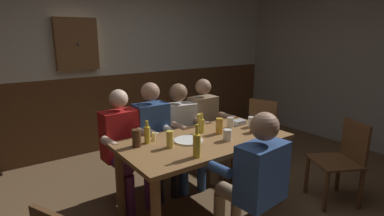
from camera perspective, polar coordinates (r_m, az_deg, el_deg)
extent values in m
plane|color=brown|center=(3.21, 2.87, -19.24)|extent=(7.43, 7.43, 0.00)
cube|color=beige|center=(4.76, -15.40, 14.78)|extent=(6.19, 0.12, 1.44)
cube|color=brown|center=(4.90, -14.45, -0.52)|extent=(6.19, 0.12, 1.15)
cube|color=gray|center=(5.30, 31.05, 6.92)|extent=(0.12, 4.59, 2.59)
cube|color=brown|center=(2.91, 2.34, -6.19)|extent=(1.63, 0.86, 0.04)
cylinder|color=brown|center=(3.32, 16.38, -11.38)|extent=(0.08, 0.08, 0.73)
cylinder|color=brown|center=(3.01, -13.49, -13.91)|extent=(0.08, 0.08, 0.73)
cylinder|color=brown|center=(3.75, 7.90, -7.99)|extent=(0.08, 0.08, 0.73)
cube|color=#AD1919|center=(3.26, -13.41, -4.95)|extent=(0.41, 0.24, 0.52)
sphere|color=beige|center=(3.16, -13.80, 1.72)|extent=(0.19, 0.19, 0.19)
cylinder|color=#6B2D66|center=(3.27, -10.23, -9.30)|extent=(0.16, 0.42, 0.13)
cylinder|color=#6B2D66|center=(3.18, -13.71, -10.16)|extent=(0.16, 0.42, 0.13)
cylinder|color=#6B2D66|center=(3.22, -8.15, -14.89)|extent=(0.10, 0.10, 0.42)
cylinder|color=#6B2D66|center=(3.13, -11.70, -15.95)|extent=(0.10, 0.10, 0.42)
cylinder|color=beige|center=(3.15, -7.72, -4.87)|extent=(0.10, 0.28, 0.08)
cylinder|color=beige|center=(2.96, -15.30, -6.53)|extent=(0.10, 0.28, 0.08)
cube|color=#2D4C84|center=(3.41, -7.72, -3.68)|extent=(0.37, 0.24, 0.55)
sphere|color=#9E755B|center=(3.31, -7.95, 3.06)|extent=(0.21, 0.21, 0.21)
cylinder|color=black|center=(3.42, -5.01, -8.04)|extent=(0.14, 0.39, 0.13)
cylinder|color=black|center=(3.33, -8.07, -8.72)|extent=(0.14, 0.39, 0.13)
cylinder|color=black|center=(3.38, -3.24, -13.31)|extent=(0.10, 0.10, 0.42)
cylinder|color=black|center=(3.29, -6.34, -14.16)|extent=(0.10, 0.10, 0.42)
cylinder|color=#9E755B|center=(3.28, -2.37, -3.72)|extent=(0.09, 0.28, 0.08)
cylinder|color=#9E755B|center=(3.09, -9.13, -5.03)|extent=(0.09, 0.28, 0.08)
cube|color=silver|center=(3.59, -2.55, -3.07)|extent=(0.43, 0.27, 0.50)
sphere|color=brown|center=(3.50, -2.61, 2.96)|extent=(0.21, 0.21, 0.21)
cylinder|color=#2D4C84|center=(3.57, 0.19, -7.01)|extent=(0.19, 0.44, 0.13)
cylinder|color=#2D4C84|center=(3.48, -3.08, -7.59)|extent=(0.19, 0.44, 0.13)
cylinder|color=#2D4C84|center=(3.51, 1.81, -12.22)|extent=(0.10, 0.10, 0.42)
cylinder|color=#2D4C84|center=(3.42, -1.53, -12.96)|extent=(0.10, 0.10, 0.42)
cylinder|color=brown|center=(3.47, 2.62, -3.23)|extent=(0.12, 0.29, 0.08)
cylinder|color=silver|center=(3.28, -4.45, -4.29)|extent=(0.12, 0.29, 0.08)
cube|color=#997F60|center=(3.79, 2.09, -1.85)|extent=(0.35, 0.20, 0.54)
sphere|color=#9E755B|center=(3.70, 2.14, 4.06)|extent=(0.20, 0.20, 0.20)
cylinder|color=#997F60|center=(3.81, 4.65, -5.73)|extent=(0.13, 0.41, 0.13)
cylinder|color=#997F60|center=(3.69, 2.36, -6.33)|extent=(0.13, 0.41, 0.13)
cylinder|color=#997F60|center=(3.77, 6.63, -10.42)|extent=(0.10, 0.10, 0.42)
cylinder|color=#997F60|center=(3.65, 4.35, -11.19)|extent=(0.10, 0.10, 0.42)
cylinder|color=#9E755B|center=(3.74, 6.85, -1.75)|extent=(0.08, 0.28, 0.08)
cylinder|color=#9E755B|center=(3.48, 1.86, -2.82)|extent=(0.08, 0.28, 0.08)
cube|color=#2D4C84|center=(2.45, 13.15, -11.94)|extent=(0.44, 0.28, 0.48)
sphere|color=#9E755B|center=(2.31, 13.65, -3.41)|extent=(0.22, 0.22, 0.22)
cylinder|color=#997F60|center=(2.54, 8.67, -16.32)|extent=(0.17, 0.40, 0.13)
cylinder|color=#997F60|center=(2.70, 11.91, -14.55)|extent=(0.17, 0.40, 0.13)
cylinder|color=#997F60|center=(2.79, 5.18, -19.68)|extent=(0.10, 0.10, 0.42)
cylinder|color=#997F60|center=(2.94, 8.42, -17.94)|extent=(0.10, 0.10, 0.42)
cylinder|color=#2D4C84|center=(2.42, 4.72, -11.31)|extent=(0.11, 0.29, 0.08)
cylinder|color=#9E755B|center=(2.75, 11.72, -8.35)|extent=(0.11, 0.29, 0.08)
cube|color=brown|center=(3.53, 25.52, -9.19)|extent=(0.59, 0.59, 0.02)
cube|color=brown|center=(3.57, 28.59, -5.53)|extent=(0.21, 0.36, 0.42)
cylinder|color=brown|center=(3.39, 24.11, -14.33)|extent=(0.04, 0.04, 0.44)
cylinder|color=brown|center=(3.68, 20.99, -11.76)|extent=(0.04, 0.04, 0.44)
cylinder|color=brown|center=(3.59, 29.42, -13.30)|extent=(0.04, 0.04, 0.44)
cylinder|color=brown|center=(3.87, 26.03, -10.99)|extent=(0.04, 0.04, 0.44)
cube|color=brown|center=(4.14, 12.10, -4.83)|extent=(0.56, 0.56, 0.02)
cube|color=brown|center=(4.26, 13.28, -1.28)|extent=(0.16, 0.38, 0.42)
cylinder|color=brown|center=(3.99, 13.44, -9.15)|extent=(0.04, 0.04, 0.44)
cylinder|color=brown|center=(4.12, 8.46, -8.14)|extent=(0.04, 0.04, 0.44)
cylinder|color=brown|center=(4.32, 15.26, -7.44)|extent=(0.04, 0.04, 0.44)
cylinder|color=brown|center=(4.45, 10.62, -6.57)|extent=(0.04, 0.04, 0.44)
cylinder|color=#F9E08C|center=(2.86, -7.29, -5.42)|extent=(0.04, 0.04, 0.08)
cube|color=#B2B7BC|center=(3.38, 8.95, -2.72)|extent=(0.14, 0.10, 0.05)
cylinder|color=white|center=(2.83, -0.70, -6.17)|extent=(0.27, 0.27, 0.01)
cylinder|color=gold|center=(2.45, 0.92, -7.22)|extent=(0.07, 0.07, 0.19)
cylinder|color=gold|center=(2.40, 0.93, -4.12)|extent=(0.03, 0.03, 0.09)
cylinder|color=gold|center=(2.79, -8.52, -5.11)|extent=(0.06, 0.06, 0.16)
cylinder|color=gold|center=(2.76, -8.60, -3.00)|extent=(0.03, 0.03, 0.06)
cylinder|color=gold|center=(3.05, 1.83, -3.45)|extent=(0.06, 0.06, 0.14)
cylinder|color=gold|center=(3.02, 1.84, -1.58)|extent=(0.02, 0.02, 0.06)
cylinder|color=gold|center=(3.04, 5.22, -3.40)|extent=(0.07, 0.07, 0.16)
cylinder|color=#4C2D19|center=(2.72, -10.50, -5.64)|extent=(0.08, 0.08, 0.16)
cylinder|color=#E5C64C|center=(3.29, 1.52, -2.26)|extent=(0.07, 0.07, 0.13)
cylinder|color=#4C2D19|center=(3.14, 11.69, -3.60)|extent=(0.08, 0.08, 0.10)
cylinder|color=white|center=(2.85, 6.73, -5.12)|extent=(0.08, 0.08, 0.11)
cylinder|color=#E5C64C|center=(2.67, -4.21, -5.93)|extent=(0.06, 0.06, 0.15)
cylinder|color=white|center=(3.25, 7.30, -2.76)|extent=(0.07, 0.07, 0.11)
cylinder|color=#4C2D19|center=(3.26, 14.50, -2.71)|extent=(0.08, 0.08, 0.15)
cylinder|color=white|center=(3.31, 11.24, -2.60)|extent=(0.08, 0.08, 0.11)
cube|color=brown|center=(4.47, -21.11, 11.27)|extent=(0.56, 0.12, 0.70)
sphere|color=black|center=(4.40, -20.85, 11.27)|extent=(0.03, 0.03, 0.03)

